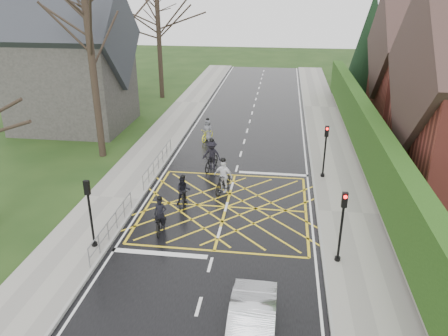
% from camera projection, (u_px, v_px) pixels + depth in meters
% --- Properties ---
extents(ground, '(120.00, 120.00, 0.00)m').
position_uv_depth(ground, '(226.00, 207.00, 22.22)').
color(ground, black).
rests_on(ground, ground).
extents(road, '(9.00, 80.00, 0.01)m').
position_uv_depth(road, '(226.00, 207.00, 22.21)').
color(road, black).
rests_on(road, ground).
extents(sidewalk_right, '(3.00, 80.00, 0.15)m').
position_uv_depth(sidewalk_right, '(347.00, 213.00, 21.45)').
color(sidewalk_right, gray).
rests_on(sidewalk_right, ground).
extents(sidewalk_left, '(3.00, 80.00, 0.15)m').
position_uv_depth(sidewalk_left, '(113.00, 198.00, 22.93)').
color(sidewalk_left, gray).
rests_on(sidewalk_left, ground).
extents(stone_wall, '(0.50, 38.00, 0.70)m').
position_uv_depth(stone_wall, '(365.00, 164.00, 26.59)').
color(stone_wall, slate).
rests_on(stone_wall, ground).
extents(hedge, '(0.90, 38.00, 2.80)m').
position_uv_depth(hedge, '(369.00, 137.00, 25.91)').
color(hedge, '#18380F').
rests_on(hedge, stone_wall).
extents(house_far, '(9.80, 8.80, 10.30)m').
position_uv_depth(house_far, '(437.00, 66.00, 35.10)').
color(house_far, maroon).
rests_on(house_far, ground).
extents(conifer, '(4.60, 4.60, 10.00)m').
position_uv_depth(conifer, '(370.00, 44.00, 42.64)').
color(conifer, black).
rests_on(conifer, ground).
extents(church, '(8.80, 7.80, 11.00)m').
position_uv_depth(church, '(69.00, 63.00, 32.90)').
color(church, '#2D2B28').
rests_on(church, ground).
extents(tree_near, '(9.24, 9.24, 11.44)m').
position_uv_depth(tree_near, '(88.00, 31.00, 25.70)').
color(tree_near, black).
rests_on(tree_near, ground).
extents(tree_mid, '(10.08, 10.08, 12.48)m').
position_uv_depth(tree_mid, '(119.00, 10.00, 32.83)').
color(tree_mid, black).
rests_on(tree_mid, ground).
extents(tree_far, '(8.40, 8.40, 10.40)m').
position_uv_depth(tree_far, '(158.00, 21.00, 40.61)').
color(tree_far, black).
rests_on(tree_far, ground).
extents(railing_south, '(0.05, 5.04, 1.03)m').
position_uv_depth(railing_south, '(112.00, 222.00, 19.29)').
color(railing_south, slate).
rests_on(railing_south, ground).
extents(railing_north, '(0.05, 6.04, 1.03)m').
position_uv_depth(railing_north, '(158.00, 159.00, 26.13)').
color(railing_north, slate).
rests_on(railing_north, ground).
extents(traffic_light_ne, '(0.24, 0.31, 3.21)m').
position_uv_depth(traffic_light_ne, '(325.00, 152.00, 24.76)').
color(traffic_light_ne, black).
rests_on(traffic_light_ne, ground).
extents(traffic_light_se, '(0.24, 0.31, 3.21)m').
position_uv_depth(traffic_light_se, '(341.00, 228.00, 17.10)').
color(traffic_light_se, black).
rests_on(traffic_light_se, ground).
extents(traffic_light_sw, '(0.24, 0.31, 3.21)m').
position_uv_depth(traffic_light_sw, '(91.00, 215.00, 18.10)').
color(traffic_light_sw, black).
rests_on(traffic_light_sw, ground).
extents(cyclist_rear, '(0.82, 1.83, 1.73)m').
position_uv_depth(cyclist_rear, '(160.00, 219.00, 19.94)').
color(cyclist_rear, black).
rests_on(cyclist_rear, ground).
extents(cyclist_back, '(0.86, 1.72, 1.66)m').
position_uv_depth(cyclist_back, '(183.00, 194.00, 22.22)').
color(cyclist_back, black).
rests_on(cyclist_back, ground).
extents(cyclist_mid, '(1.28, 2.13, 1.97)m').
position_uv_depth(cyclist_mid, '(212.00, 158.00, 26.48)').
color(cyclist_mid, black).
rests_on(cyclist_mid, ground).
extents(cyclist_front, '(1.14, 2.05, 1.98)m').
position_uv_depth(cyclist_front, '(223.00, 179.00, 23.56)').
color(cyclist_front, black).
rests_on(cyclist_front, ground).
extents(cyclist_lead, '(1.03, 1.80, 1.66)m').
position_uv_depth(cyclist_lead, '(208.00, 133.00, 31.42)').
color(cyclist_lead, yellow).
rests_on(cyclist_lead, ground).
extents(car, '(1.48, 4.18, 1.37)m').
position_uv_depth(car, '(251.00, 329.00, 13.45)').
color(car, silver).
rests_on(car, ground).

